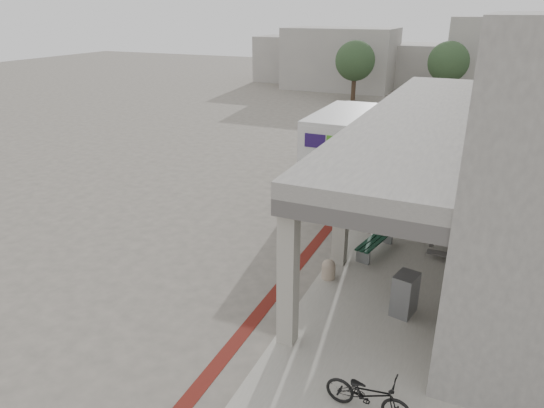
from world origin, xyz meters
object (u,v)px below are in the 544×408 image
at_px(fedex_truck, 350,141).
at_px(utility_cabinet, 405,294).
at_px(bench, 375,243).
at_px(bicycle_black, 368,394).

xyz_separation_m(fedex_truck, utility_cabinet, (4.20, -9.89, -1.01)).
bearing_deg(utility_cabinet, bench, 127.85).
relative_size(utility_cabinet, bicycle_black, 0.66).
bearing_deg(bench, utility_cabinet, -52.87).
distance_m(fedex_truck, utility_cabinet, 10.79).
bearing_deg(utility_cabinet, bicycle_black, -78.21).
bearing_deg(bench, fedex_truck, 123.93).
height_order(utility_cabinet, bicycle_black, utility_cabinet).
bearing_deg(bicycle_black, bench, 15.59).
bearing_deg(utility_cabinet, fedex_truck, 125.60).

